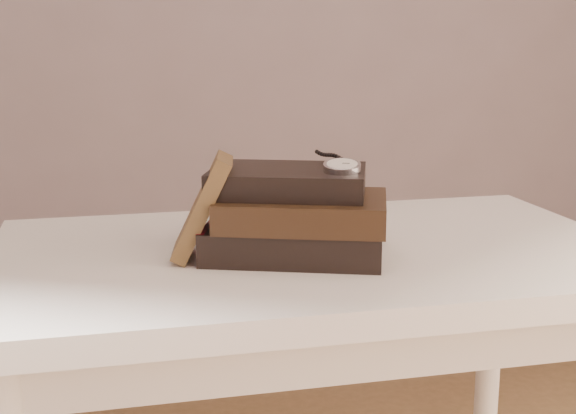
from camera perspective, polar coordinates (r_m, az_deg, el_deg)
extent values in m
cube|color=white|center=(1.24, 2.00, -3.80)|extent=(1.00, 0.60, 0.04)
cube|color=white|center=(1.26, 1.98, -6.43)|extent=(0.88, 0.49, 0.08)
cylinder|color=white|center=(1.75, 14.38, -12.34)|extent=(0.05, 0.05, 0.71)
cube|color=black|center=(1.18, 0.47, -2.37)|extent=(0.31, 0.26, 0.05)
cube|color=beige|center=(1.18, 0.63, -2.37)|extent=(0.30, 0.24, 0.04)
cube|color=gold|center=(1.22, -5.36, -1.86)|extent=(0.01, 0.01, 0.05)
cube|color=maroon|center=(1.20, -5.58, -2.18)|extent=(0.07, 0.16, 0.05)
cube|color=black|center=(1.16, 1.08, -0.27)|extent=(0.29, 0.24, 0.04)
cube|color=beige|center=(1.16, 1.24, -0.28)|extent=(0.28, 0.23, 0.03)
cube|color=gold|center=(1.20, -4.51, 0.14)|extent=(0.01, 0.01, 0.04)
cube|color=black|center=(1.17, 0.01, 1.92)|extent=(0.27, 0.23, 0.04)
cube|color=beige|center=(1.17, 0.17, 1.92)|extent=(0.26, 0.21, 0.03)
cube|color=gold|center=(1.21, -5.12, 2.23)|extent=(0.01, 0.01, 0.04)
cube|color=#422E19|center=(1.16, -6.30, 0.02)|extent=(0.11, 0.11, 0.16)
cylinder|color=silver|center=(1.13, 3.98, 2.91)|extent=(0.07, 0.07, 0.02)
cylinder|color=white|center=(1.13, 3.98, 3.16)|extent=(0.06, 0.06, 0.01)
torus|color=silver|center=(1.13, 3.98, 3.13)|extent=(0.07, 0.07, 0.01)
cylinder|color=silver|center=(1.16, 4.05, 3.17)|extent=(0.01, 0.01, 0.01)
cube|color=black|center=(1.14, 4.00, 3.27)|extent=(0.01, 0.01, 0.00)
cube|color=black|center=(1.13, 4.26, 3.21)|extent=(0.01, 0.01, 0.00)
sphere|color=black|center=(1.17, 3.94, 3.52)|extent=(0.01, 0.01, 0.01)
sphere|color=black|center=(1.18, 3.75, 3.64)|extent=(0.01, 0.01, 0.01)
sphere|color=black|center=(1.19, 3.56, 3.73)|extent=(0.01, 0.01, 0.01)
sphere|color=black|center=(1.19, 3.37, 3.79)|extent=(0.01, 0.01, 0.01)
sphere|color=black|center=(1.20, 3.19, 3.82)|extent=(0.01, 0.01, 0.01)
sphere|color=black|center=(1.21, 3.00, 3.83)|extent=(0.01, 0.01, 0.01)
sphere|color=black|center=(1.22, 2.82, 3.83)|extent=(0.01, 0.01, 0.01)
sphere|color=black|center=(1.22, 2.65, 3.85)|extent=(0.01, 0.01, 0.01)
sphere|color=black|center=(1.23, 2.47, 3.89)|extent=(0.01, 0.01, 0.01)
sphere|color=black|center=(1.24, 2.30, 3.97)|extent=(0.01, 0.01, 0.01)
sphere|color=black|center=(1.25, 2.13, 4.07)|extent=(0.01, 0.01, 0.01)
torus|color=silver|center=(1.26, -4.61, 0.99)|extent=(0.06, 0.03, 0.05)
torus|color=silver|center=(1.25, -2.06, 0.93)|extent=(0.06, 0.03, 0.05)
cylinder|color=silver|center=(1.26, -3.34, 1.10)|extent=(0.02, 0.01, 0.00)
cylinder|color=silver|center=(1.33, -5.13, 1.24)|extent=(0.04, 0.11, 0.03)
cylinder|color=silver|center=(1.31, -0.63, 1.14)|extent=(0.04, 0.11, 0.03)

